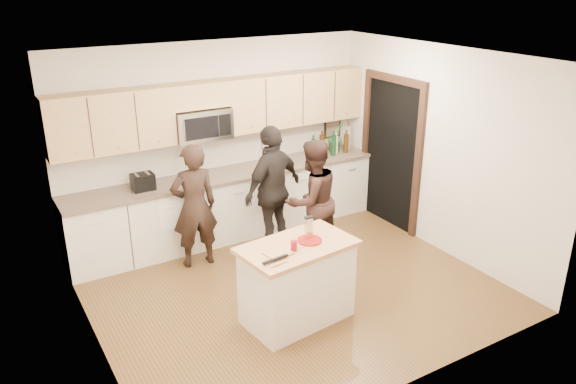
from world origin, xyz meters
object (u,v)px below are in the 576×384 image
island (297,282)px  woman_center (312,200)px  woman_right (273,190)px  toaster (143,182)px  woman_left (194,206)px

island → woman_center: 1.50m
island → woman_right: (0.59, 1.56, 0.41)m
toaster → woman_left: 0.75m
woman_right → woman_left: bearing=-29.1°
woman_left → woman_center: woman_left is taller
island → woman_left: bearing=98.1°
island → woman_left: size_ratio=0.79×
woman_left → woman_center: size_ratio=1.00×
island → woman_center: bearing=44.4°
toaster → woman_center: (1.83, -1.13, -0.24)m
island → toaster: (-0.91, 2.26, 0.59)m
woman_center → woman_right: bearing=-58.8°
woman_left → woman_right: bearing=175.8°
island → woman_left: (-0.45, 1.72, 0.35)m
toaster → woman_right: 1.67m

